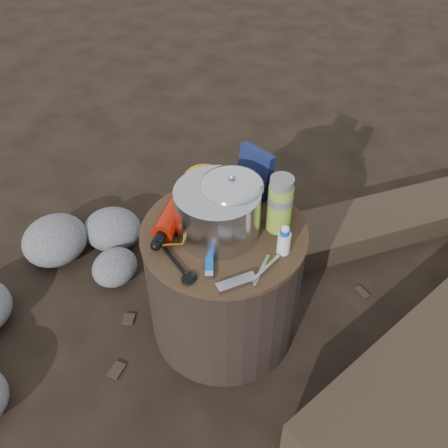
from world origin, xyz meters
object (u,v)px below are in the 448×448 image
(fuel_bottle, at_px, (174,213))
(travel_mug, at_px, (281,194))
(thermos, at_px, (280,204))
(camping_pot, at_px, (232,202))
(stump, at_px, (224,282))

(fuel_bottle, xyz_separation_m, travel_mug, (0.28, 0.17, 0.02))
(fuel_bottle, relative_size, thermos, 1.46)
(travel_mug, bearing_deg, thermos, -78.58)
(thermos, bearing_deg, travel_mug, 101.42)
(camping_pot, distance_m, travel_mug, 0.17)
(camping_pot, height_order, thermos, thermos)
(fuel_bottle, bearing_deg, stump, -0.77)
(camping_pot, distance_m, thermos, 0.14)
(stump, distance_m, fuel_bottle, 0.30)
(fuel_bottle, distance_m, travel_mug, 0.33)
(stump, bearing_deg, camping_pot, 73.31)
(camping_pot, bearing_deg, thermos, 16.07)
(camping_pot, bearing_deg, stump, -106.69)
(stump, relative_size, travel_mug, 4.66)
(fuel_bottle, distance_m, thermos, 0.31)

